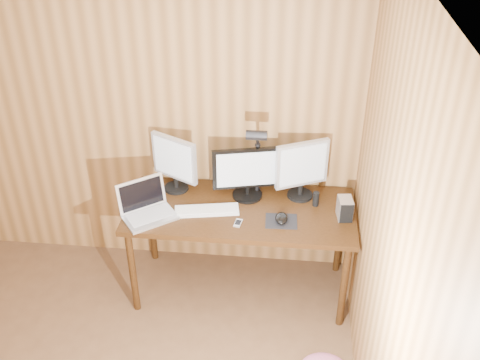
% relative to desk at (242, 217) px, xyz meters
% --- Properties ---
extents(desk, '(1.60, 0.70, 0.75)m').
position_rel_desk_xyz_m(desk, '(0.00, 0.00, 0.00)').
color(desk, '#311B0A').
rests_on(desk, floor).
extents(monitor_center, '(0.49, 0.22, 0.39)m').
position_rel_desk_xyz_m(monitor_center, '(0.03, 0.09, 0.32)').
color(monitor_center, black).
rests_on(monitor_center, desk).
extents(monitor_left, '(0.35, 0.21, 0.43)m').
position_rel_desk_xyz_m(monitor_left, '(-0.50, 0.13, 0.35)').
color(monitor_left, black).
rests_on(monitor_left, desk).
extents(monitor_right, '(0.37, 0.20, 0.44)m').
position_rel_desk_xyz_m(monitor_right, '(0.41, 0.13, 0.36)').
color(monitor_right, black).
rests_on(monitor_right, desk).
extents(laptop, '(0.43, 0.42, 0.25)m').
position_rel_desk_xyz_m(laptop, '(-0.64, -0.21, 0.18)').
color(laptop, silver).
rests_on(laptop, desk).
extents(keyboard, '(0.46, 0.21, 0.02)m').
position_rel_desk_xyz_m(keyboard, '(-0.23, -0.13, 0.13)').
color(keyboard, white).
rests_on(keyboard, desk).
extents(mousepad, '(0.22, 0.18, 0.00)m').
position_rel_desk_xyz_m(mousepad, '(0.29, -0.19, 0.12)').
color(mousepad, black).
rests_on(mousepad, desk).
extents(mouse, '(0.08, 0.12, 0.04)m').
position_rel_desk_xyz_m(mouse, '(0.29, -0.19, 0.15)').
color(mouse, black).
rests_on(mouse, mousepad).
extents(hard_drive, '(0.11, 0.15, 0.15)m').
position_rel_desk_xyz_m(hard_drive, '(0.72, -0.10, 0.20)').
color(hard_drive, silver).
rests_on(hard_drive, desk).
extents(phone, '(0.06, 0.09, 0.01)m').
position_rel_desk_xyz_m(phone, '(-0.00, -0.25, 0.13)').
color(phone, silver).
rests_on(phone, desk).
extents(speaker, '(0.04, 0.04, 0.11)m').
position_rel_desk_xyz_m(speaker, '(0.52, 0.02, 0.17)').
color(speaker, black).
rests_on(speaker, desk).
extents(desk_lamp, '(0.14, 0.20, 0.62)m').
position_rel_desk_xyz_m(desk_lamp, '(0.10, 0.07, 0.50)').
color(desk_lamp, black).
rests_on(desk_lamp, desk).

